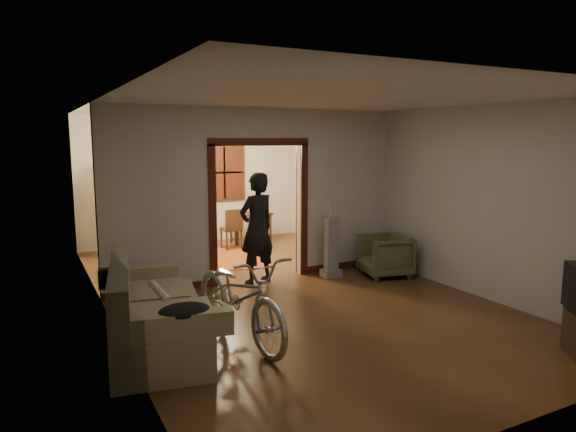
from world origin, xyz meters
TOP-DOWN VIEW (x-y plane):
  - floor at (0.00, 0.00)m, footprint 5.00×8.50m
  - ceiling at (0.00, 0.00)m, footprint 5.00×8.50m
  - wall_back at (0.00, 4.25)m, footprint 5.00×0.02m
  - wall_left at (-2.50, 0.00)m, footprint 0.02×8.50m
  - wall_right at (2.50, 0.00)m, footprint 0.02×8.50m
  - partition_wall at (0.00, 0.75)m, footprint 5.00×0.14m
  - door_casing at (0.00, 0.75)m, footprint 1.74×0.20m
  - far_window at (0.70, 4.21)m, footprint 0.98×0.06m
  - chandelier at (0.00, 2.50)m, footprint 0.24×0.24m
  - light_switch at (1.05, 0.68)m, footprint 0.08×0.01m
  - sofa at (-2.15, -1.28)m, footprint 1.34×2.30m
  - rolled_paper at (-2.05, -0.98)m, footprint 0.10×0.79m
  - jacket at (-2.10, -2.19)m, footprint 0.50×0.38m
  - bicycle at (-1.27, -1.54)m, footprint 0.92×2.06m
  - armchair at (1.98, -0.05)m, footprint 0.93×0.91m
  - vacuum at (1.14, 0.32)m, footprint 0.35×0.30m
  - person at (-0.11, 0.56)m, footprint 0.74×0.58m
  - oriental_rug at (-0.01, 2.51)m, footprint 2.00×2.39m
  - locker at (-1.43, 3.70)m, footprint 0.86×0.53m
  - globe at (-1.43, 3.70)m, footprint 0.29×0.29m
  - desk at (1.08, 3.59)m, footprint 1.00×0.76m
  - desk_chair at (0.45, 3.17)m, footprint 0.48×0.48m

SIDE VIEW (x-z plane):
  - floor at x=0.00m, z-range -0.01..0.01m
  - oriental_rug at x=-0.01m, z-range 0.00..0.02m
  - desk at x=1.08m, z-range 0.00..0.66m
  - armchair at x=1.98m, z-range 0.00..0.71m
  - desk_chair at x=0.45m, z-range 0.00..0.86m
  - sofa at x=-2.15m, z-range 0.00..0.99m
  - vacuum at x=1.14m, z-range 0.00..1.02m
  - bicycle at x=-1.27m, z-range 0.00..1.05m
  - rolled_paper at x=-2.05m, z-range 0.48..0.58m
  - jacket at x=-2.10m, z-range 0.61..0.75m
  - locker at x=-1.43m, z-range 0.00..1.63m
  - person at x=-0.11m, z-range 0.00..1.79m
  - door_casing at x=0.00m, z-range -0.06..2.26m
  - light_switch at x=1.05m, z-range 1.19..1.31m
  - wall_back at x=0.00m, z-range 0.00..2.80m
  - wall_left at x=-2.50m, z-range 0.00..2.80m
  - wall_right at x=2.50m, z-range 0.00..2.80m
  - partition_wall at x=0.00m, z-range 0.00..2.80m
  - far_window at x=0.70m, z-range 0.91..2.19m
  - globe at x=-1.43m, z-range 1.79..2.09m
  - chandelier at x=0.00m, z-range 2.23..2.47m
  - ceiling at x=0.00m, z-range 2.79..2.80m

